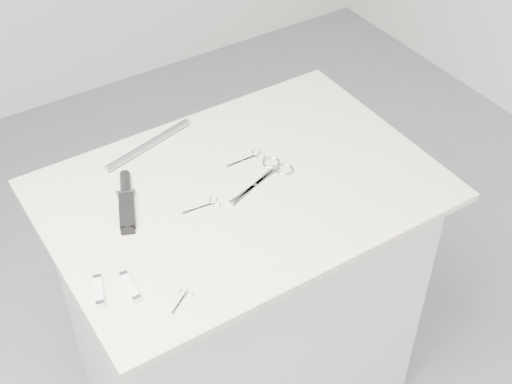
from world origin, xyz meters
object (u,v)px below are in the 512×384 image
embroidery_scissors_b (252,157)px  pocket_knife_a (99,290)px  plinth (244,304)px  pocket_knife_b (130,286)px  tiny_scissors (183,298)px  large_shears (270,173)px  sheathed_knife (126,198)px  embroidery_scissors_a (207,205)px  metal_rail (149,145)px

embroidery_scissors_b → pocket_knife_a: 0.58m
plinth → pocket_knife_a: (-0.45, -0.13, 0.48)m
pocket_knife_b → tiny_scissors: bearing=-132.9°
large_shears → sheathed_knife: sheathed_knife is taller
large_shears → embroidery_scissors_a: (-0.20, -0.02, -0.00)m
pocket_knife_b → large_shears: bearing=-67.5°
pocket_knife_a → pocket_knife_b: (0.06, -0.03, 0.00)m
tiny_scissors → plinth: bearing=5.4°
metal_rail → embroidery_scissors_a: bearing=-86.3°
sheathed_knife → pocket_knife_b: 0.29m
sheathed_knife → embroidery_scissors_a: bearing=-105.3°
pocket_knife_b → metal_rail: metal_rail is taller
plinth → large_shears: bearing=3.8°
sheathed_knife → pocket_knife_b: (-0.11, -0.27, -0.00)m
large_shears → pocket_knife_a: pocket_knife_a is taller
large_shears → tiny_scissors: 0.47m
plinth → pocket_knife_b: size_ratio=9.79×
tiny_scissors → pocket_knife_b: pocket_knife_b is taller
large_shears → embroidery_scissors_b: (-0.00, 0.08, -0.00)m
sheathed_knife → tiny_scissors: bearing=-162.2°
embroidery_scissors_a → pocket_knife_a: pocket_knife_a is taller
plinth → pocket_knife_a: size_ratio=10.14×
plinth → embroidery_scissors_a: 0.48m
large_shears → pocket_knife_b: (-0.48, -0.16, 0.00)m
embroidery_scissors_a → plinth: bearing=12.7°
pocket_knife_a → metal_rail: (0.32, 0.41, 0.00)m
plinth → embroidery_scissors_b: 0.49m
sheathed_knife → metal_rail: bearing=-18.3°
metal_rail → large_shears: bearing=-51.1°
embroidery_scissors_a → embroidery_scissors_b: bearing=33.3°
plinth → embroidery_scissors_a: bearing=-173.0°
metal_rail → pocket_knife_b: bearing=-120.7°
embroidery_scissors_b → tiny_scissors: same height
sheathed_knife → pocket_knife_a: sheathed_knife is taller
plinth → embroidery_scissors_a: embroidery_scissors_a is taller
embroidery_scissors_a → tiny_scissors: (-0.19, -0.23, -0.00)m
large_shears → sheathed_knife: size_ratio=1.08×
sheathed_knife → metal_rail: sheathed_knife is taller
tiny_scissors → embroidery_scissors_b: bearing=7.0°
embroidery_scissors_b → metal_rail: metal_rail is taller
tiny_scissors → pocket_knife_a: (-0.15, 0.12, 0.00)m
pocket_knife_a → pocket_knife_b: pocket_knife_b is taller
sheathed_knife → metal_rail: (0.14, 0.17, 0.00)m
embroidery_scissors_b → sheathed_knife: (-0.36, 0.02, 0.01)m
plinth → tiny_scissors: bearing=-141.0°
plinth → sheathed_knife: (-0.27, 0.11, 0.48)m
plinth → large_shears: (0.09, 0.01, 0.47)m
large_shears → embroidery_scissors_a: bearing=167.2°
embroidery_scissors_b → tiny_scissors: (-0.39, -0.33, -0.00)m
sheathed_knife → pocket_knife_b: size_ratio=2.19×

